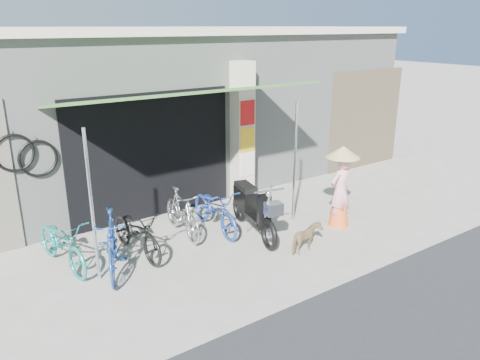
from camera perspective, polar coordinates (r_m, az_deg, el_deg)
ground at (r=8.32m, az=5.12°, el=-8.09°), size 80.00×80.00×0.00m
bicycle_shop at (r=11.95m, az=-10.62°, el=9.07°), size 12.30×5.30×3.66m
shop_pillar at (r=10.15m, az=0.21°, el=5.85°), size 0.42×0.44×3.00m
awning at (r=8.38m, az=-6.51°, el=10.13°), size 4.60×1.88×2.72m
neighbour_right at (r=13.07m, az=15.03°, el=7.16°), size 2.60×0.06×2.60m
bike_teal at (r=7.96m, az=-20.89°, el=-7.20°), size 0.81×1.68×0.85m
bike_blue at (r=7.56m, az=-15.36°, el=-7.46°), size 1.02×1.67×0.97m
bike_black at (r=8.04m, az=-12.48°, el=-6.18°), size 0.69×1.63×0.84m
bike_silver at (r=8.61m, az=-7.12°, el=-3.99°), size 0.53×1.50×0.88m
bike_navy at (r=8.77m, az=-3.06°, el=-3.57°), size 0.67×1.66×0.85m
street_dog at (r=8.07m, az=8.08°, el=-7.08°), size 0.65×0.38×0.51m
moped at (r=8.61m, az=1.50°, el=-3.48°), size 0.70×1.90×1.09m
nun at (r=9.06m, az=12.18°, el=-0.74°), size 0.64×0.64×1.58m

